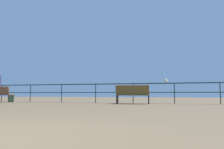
# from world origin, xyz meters

# --- Properties ---
(pier_railing) EXTENTS (25.77, 0.05, 1.07)m
(pier_railing) POSITION_xyz_m (-0.00, 9.79, 0.79)
(pier_railing) COLOR #19282A
(pier_railing) RESTS_ON ground_plane
(bench_far_left) EXTENTS (1.66, 0.74, 0.93)m
(bench_far_left) POSITION_xyz_m (-7.96, 8.97, 0.51)
(bench_far_left) COLOR brown
(bench_far_left) RESTS_ON ground_plane
(bench_near_left) EXTENTS (1.69, 0.65, 0.93)m
(bench_near_left) POSITION_xyz_m (0.12, 8.98, 0.52)
(bench_near_left) COLOR brown
(bench_near_left) RESTS_ON ground_plane
(seagull_on_rail) EXTENTS (0.25, 0.45, 0.22)m
(seagull_on_rail) POSITION_xyz_m (1.74, 9.77, 1.17)
(seagull_on_rail) COLOR silver
(seagull_on_rail) RESTS_ON pier_railing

